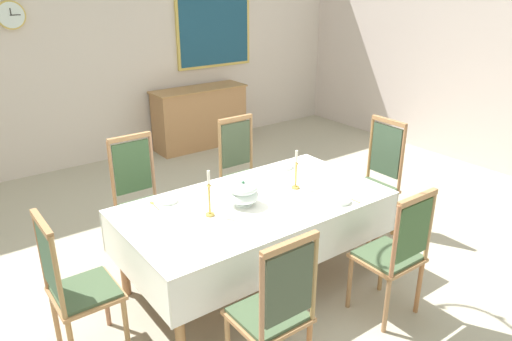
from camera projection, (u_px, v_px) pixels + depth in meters
The scene contains 22 objects.
ground at pixel (238, 268), 4.38m from camera, with size 8.16×6.76×0.04m, color #ADA690.
back_wall at pixel (89, 43), 6.31m from camera, with size 8.16×0.08×3.26m, color beige.
right_wall at pixel (508, 46), 6.04m from camera, with size 0.08×6.76×3.26m, color beige.
dining_table at pixel (255, 209), 3.93m from camera, with size 2.14×1.14×0.75m.
tablecloth at pixel (255, 211), 3.93m from camera, with size 2.16×1.16×0.36m.
chair_south_a at pixel (275, 309), 2.92m from camera, with size 0.44×0.42×1.10m.
chair_north_a at pixel (140, 197), 4.38m from camera, with size 0.44×0.42×1.14m.
chair_south_b at pixel (395, 252), 3.56m from camera, with size 0.44×0.42×1.06m.
chair_north_b at pixel (243, 170), 5.01m from camera, with size 0.44×0.42×1.12m.
chair_head_west at pixel (74, 285), 3.16m from camera, with size 0.42×0.44×1.08m.
chair_head_east at pixel (375, 178), 4.78m from camera, with size 0.42×0.44×1.17m.
soup_tureen at pixel (243, 193), 3.80m from camera, with size 0.25×0.25×0.21m.
candlestick_west at pixel (209, 198), 3.61m from camera, with size 0.07×0.07×0.37m.
candlestick_east at pixel (296, 173), 4.08m from camera, with size 0.07×0.07×0.34m.
bowl_near_left at pixel (167, 200), 3.88m from camera, with size 0.16×0.16×0.03m.
bowl_near_right at pixel (341, 200), 3.87m from camera, with size 0.16×0.16×0.03m.
bowl_far_left at pixel (285, 166), 4.57m from camera, with size 0.15×0.15×0.03m.
spoon_primary at pixel (153, 204), 3.84m from camera, with size 0.03×0.18×0.01m.
spoon_secondary at pixel (348, 197), 3.95m from camera, with size 0.03×0.18×0.01m.
sideboard at pixel (200, 117), 7.31m from camera, with size 1.44×0.48×0.90m.
mounted_clock at pixel (11, 15), 5.63m from camera, with size 0.33×0.06×0.33m.
framed_painting at pixel (214, 29), 7.28m from camera, with size 1.28×0.05×1.14m.
Camera 1 is at (-2.09, -3.10, 2.44)m, focal length 33.91 mm.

